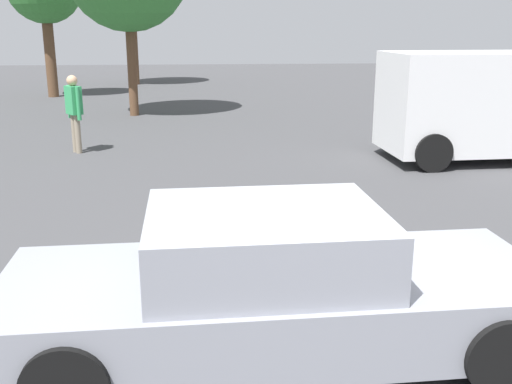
% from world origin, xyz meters
% --- Properties ---
extents(ground_plane, '(80.00, 80.00, 0.00)m').
position_xyz_m(ground_plane, '(0.00, 0.00, 0.00)').
color(ground_plane, '#424244').
extents(sedan_foreground, '(4.73, 1.97, 1.30)m').
position_xyz_m(sedan_foreground, '(-0.19, 0.09, 0.60)').
color(sedan_foreground, gray).
rests_on(sedan_foreground, ground_plane).
extents(van_white, '(4.90, 2.28, 2.25)m').
position_xyz_m(van_white, '(5.47, 7.49, 1.21)').
color(van_white, white).
rests_on(van_white, ground_plane).
extents(pedestrian, '(0.43, 0.48, 1.73)m').
position_xyz_m(pedestrian, '(-3.62, 8.95, 1.03)').
color(pedestrian, gray).
rests_on(pedestrian, ground_plane).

